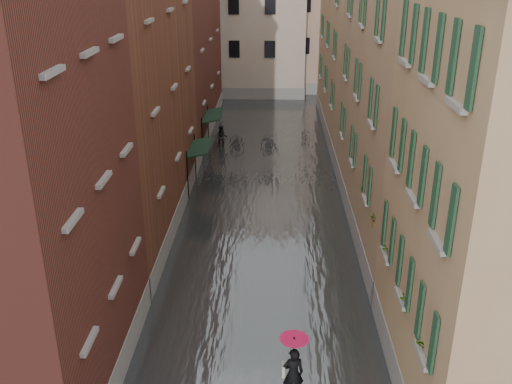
# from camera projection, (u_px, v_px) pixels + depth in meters

# --- Properties ---
(ground) EXTENTS (120.00, 120.00, 0.00)m
(ground) POSITION_uv_depth(u_px,v_px,m) (259.00, 344.00, 18.81)
(ground) COLOR slate
(ground) RESTS_ON ground
(floodwater) EXTENTS (10.00, 60.00, 0.20)m
(floodwater) POSITION_uv_depth(u_px,v_px,m) (266.00, 191.00, 30.75)
(floodwater) COLOR #404547
(floodwater) RESTS_ON ground
(building_left_mid) EXTENTS (6.00, 14.00, 12.50)m
(building_left_mid) POSITION_uv_depth(u_px,v_px,m) (105.00, 94.00, 24.90)
(building_left_mid) COLOR brown
(building_left_mid) RESTS_ON ground
(building_left_far) EXTENTS (6.00, 16.00, 14.00)m
(building_left_far) POSITION_uv_depth(u_px,v_px,m) (165.00, 33.00, 38.44)
(building_left_far) COLOR maroon
(building_left_far) RESTS_ON ground
(building_right_mid) EXTENTS (6.00, 14.00, 13.00)m
(building_right_mid) POSITION_uv_depth(u_px,v_px,m) (428.00, 91.00, 24.39)
(building_right_mid) COLOR #977B5B
(building_right_mid) RESTS_ON ground
(building_right_far) EXTENTS (6.00, 16.00, 11.50)m
(building_right_far) POSITION_uv_depth(u_px,v_px,m) (372.00, 52.00, 38.51)
(building_right_far) COLOR #976E4D
(building_right_far) RESTS_ON ground
(building_end_cream) EXTENTS (12.00, 9.00, 13.00)m
(building_end_cream) POSITION_uv_depth(u_px,v_px,m) (237.00, 19.00, 51.42)
(building_end_cream) COLOR beige
(building_end_cream) RESTS_ON ground
(building_end_pink) EXTENTS (10.00, 9.00, 12.00)m
(building_end_pink) POSITION_uv_depth(u_px,v_px,m) (335.00, 22.00, 53.20)
(building_end_pink) COLOR tan
(building_end_pink) RESTS_ON ground
(awning_near) EXTENTS (1.09, 2.99, 2.80)m
(awning_near) POSITION_uv_depth(u_px,v_px,m) (200.00, 148.00, 29.91)
(awning_near) COLOR black
(awning_near) RESTS_ON ground
(awning_far) EXTENTS (1.09, 3.29, 2.80)m
(awning_far) POSITION_uv_depth(u_px,v_px,m) (212.00, 116.00, 35.83)
(awning_far) COLOR black
(awning_far) RESTS_ON ground
(window_planters) EXTENTS (0.59, 10.61, 0.84)m
(window_planters) POSITION_uv_depth(u_px,v_px,m) (391.00, 244.00, 17.85)
(window_planters) COLOR brown
(window_planters) RESTS_ON ground
(pedestrian_main) EXTENTS (0.85, 0.85, 2.06)m
(pedestrian_main) POSITION_uv_depth(u_px,v_px,m) (293.00, 364.00, 16.11)
(pedestrian_main) COLOR black
(pedestrian_main) RESTS_ON ground
(pedestrian_far) EXTENTS (0.82, 0.67, 1.57)m
(pedestrian_far) POSITION_uv_depth(u_px,v_px,m) (222.00, 137.00, 37.35)
(pedestrian_far) COLOR black
(pedestrian_far) RESTS_ON ground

